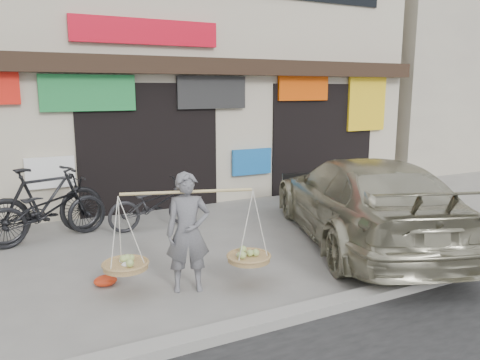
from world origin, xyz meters
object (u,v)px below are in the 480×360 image
bike_0 (47,210)px  bike_2 (154,204)px  street_vendor (188,237)px  suv (361,200)px  bike_1 (45,203)px

bike_0 → bike_2: (1.84, -0.11, -0.08)m
street_vendor → suv: size_ratio=0.38×
bike_1 → bike_0: bearing=174.6°
street_vendor → bike_2: (0.41, 2.88, -0.25)m
bike_0 → suv: bearing=-131.4°
bike_2 → street_vendor: bearing=168.6°
street_vendor → bike_2: 2.92m
bike_1 → suv: size_ratio=0.39×
bike_0 → bike_1: 0.16m
bike_2 → suv: (2.92, -2.35, 0.27)m
street_vendor → bike_2: size_ratio=1.19×
street_vendor → suv: street_vendor is taller
street_vendor → bike_0: (-1.43, 3.00, -0.17)m
bike_0 → suv: size_ratio=0.38×
bike_1 → street_vendor: bearing=-171.4°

